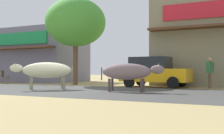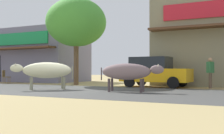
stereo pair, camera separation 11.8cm
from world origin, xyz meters
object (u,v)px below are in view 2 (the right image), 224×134
(roadside_tree, at_px, (76,23))
(cow_near_brown, at_px, (46,70))
(pedestrian_by_shop, at_px, (210,70))
(cafe_chair_near_tree, at_px, (5,76))
(parked_hatchback_car, at_px, (154,72))
(cow_far_dark, at_px, (128,72))

(roadside_tree, distance_m, cow_near_brown, 5.39)
(roadside_tree, bearing_deg, pedestrian_by_shop, -0.67)
(cafe_chair_near_tree, bearing_deg, cow_near_brown, -29.59)
(cow_near_brown, relative_size, cafe_chair_near_tree, 2.58)
(roadside_tree, xyz_separation_m, cafe_chair_near_tree, (-5.49, -0.55, -3.43))
(parked_hatchback_car, relative_size, cafe_chair_near_tree, 4.12)
(parked_hatchback_car, bearing_deg, cafe_chair_near_tree, -177.90)
(roadside_tree, relative_size, cow_near_brown, 2.31)
(roadside_tree, xyz_separation_m, cow_far_dark, (5.13, -3.97, -3.10))
(roadside_tree, distance_m, cafe_chair_near_tree, 6.50)
(cow_far_dark, bearing_deg, roadside_tree, 142.26)
(cow_far_dark, height_order, pedestrian_by_shop, pedestrian_by_shop)
(cow_near_brown, height_order, pedestrian_by_shop, pedestrian_by_shop)
(parked_hatchback_car, height_order, cafe_chair_near_tree, parked_hatchback_car)
(cow_far_dark, distance_m, cafe_chair_near_tree, 11.17)
(roadside_tree, height_order, cow_far_dark, roadside_tree)
(roadside_tree, height_order, cafe_chair_near_tree, roadside_tree)
(cow_far_dark, bearing_deg, parked_hatchback_car, 89.67)
(cow_near_brown, bearing_deg, roadside_tree, 104.62)
(cow_far_dark, xyz_separation_m, pedestrian_by_shop, (2.91, 3.88, 0.06))
(cow_near_brown, bearing_deg, cafe_chair_near_tree, 150.41)
(cow_far_dark, relative_size, cafe_chair_near_tree, 2.93)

